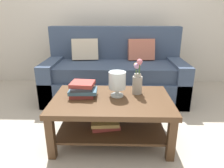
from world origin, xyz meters
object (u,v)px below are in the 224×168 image
Objects in this scene: couch at (114,74)px; coffee_table at (111,110)px; book_stack_main at (82,89)px; glass_hurricane_vase at (117,81)px; flower_pitcher at (137,79)px.

coffee_table is (-0.02, -1.15, -0.04)m from couch.
coffee_table is at bearing -90.87° from couch.
book_stack_main is at bearing -105.68° from couch.
book_stack_main is 0.36m from glass_hurricane_vase.
couch reaches higher than coffee_table.
glass_hurricane_vase is (0.04, -1.08, 0.25)m from couch.
couch is 5.45× the size of flower_pitcher.
book_stack_main is at bearing -176.58° from glass_hurricane_vase.
book_stack_main is 0.57m from flower_pitcher.
book_stack_main is at bearing 170.44° from coffee_table.
couch reaches higher than glass_hurricane_vase.
flower_pitcher is (0.56, 0.10, 0.08)m from book_stack_main.
couch is at bearing 92.21° from glass_hurricane_vase.
flower_pitcher reaches higher than glass_hurricane_vase.
book_stack_main reaches higher than coffee_table.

